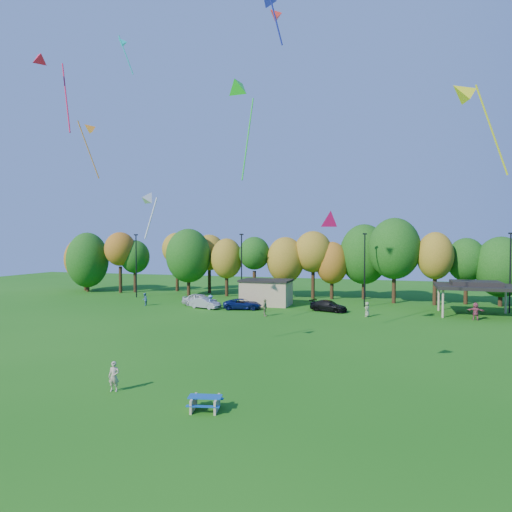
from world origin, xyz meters
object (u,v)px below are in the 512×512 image
(car_c, at_px, (243,304))
(kite_flyer, at_px, (114,376))
(car_a, at_px, (200,300))
(car_b, at_px, (205,303))
(picnic_table, at_px, (205,402))
(car_d, at_px, (329,306))

(car_c, bearing_deg, kite_flyer, 172.12)
(car_a, bearing_deg, car_b, -133.31)
(picnic_table, relative_size, car_b, 0.47)
(picnic_table, relative_size, car_a, 0.41)
(car_b, xyz_separation_m, car_c, (4.56, 0.63, -0.01))
(kite_flyer, height_order, car_c, kite_flyer)
(car_a, xyz_separation_m, car_b, (1.51, -1.85, -0.12))
(car_a, distance_m, car_c, 6.19)
(car_d, bearing_deg, car_a, 108.65)
(picnic_table, bearing_deg, car_c, 93.48)
(kite_flyer, distance_m, car_d, 32.15)
(car_a, relative_size, car_b, 1.15)
(car_b, relative_size, car_c, 0.86)
(kite_flyer, bearing_deg, picnic_table, -22.07)
(picnic_table, height_order, car_d, car_d)
(car_c, relative_size, car_d, 1.04)
(picnic_table, distance_m, car_c, 32.14)
(kite_flyer, relative_size, car_b, 0.42)
(kite_flyer, xyz_separation_m, car_d, (7.23, 31.33, -0.18))
(car_a, distance_m, car_b, 2.39)
(picnic_table, xyz_separation_m, car_c, (-8.63, 30.96, 0.23))
(car_a, distance_m, car_d, 16.08)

